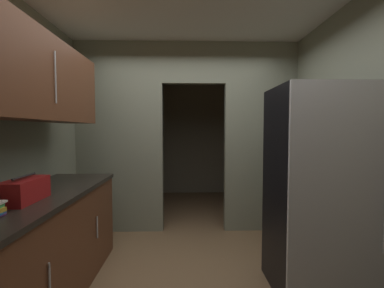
% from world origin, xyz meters
% --- Properties ---
extents(kitchen_overhead_slab, '(3.54, 6.96, 0.06)m').
position_xyz_m(kitchen_overhead_slab, '(0.00, 0.44, 2.73)').
color(kitchen_overhead_slab, silver).
extents(kitchen_partition, '(3.14, 0.12, 2.70)m').
position_xyz_m(kitchen_partition, '(-0.03, 1.48, 1.43)').
color(kitchen_partition, gray).
rests_on(kitchen_partition, ground).
extents(adjoining_room_shell, '(3.14, 2.39, 2.70)m').
position_xyz_m(adjoining_room_shell, '(0.00, 3.12, 1.35)').
color(adjoining_room_shell, gray).
rests_on(adjoining_room_shell, ground).
extents(refrigerator, '(0.80, 0.71, 1.84)m').
position_xyz_m(refrigerator, '(1.18, 0.01, 0.92)').
color(refrigerator, black).
rests_on(refrigerator, ground).
extents(lower_cabinet_run, '(0.68, 2.09, 0.93)m').
position_xyz_m(lower_cabinet_run, '(-1.23, -0.17, 0.47)').
color(lower_cabinet_run, brown).
rests_on(lower_cabinet_run, ground).
extents(upper_cabinet_counterside, '(0.36, 1.88, 0.69)m').
position_xyz_m(upper_cabinet_counterside, '(-1.23, -0.17, 1.88)').
color(upper_cabinet_counterside, brown).
extents(boombox, '(0.20, 0.39, 0.20)m').
position_xyz_m(boombox, '(-1.20, -0.36, 1.02)').
color(boombox, maroon).
rests_on(boombox, lower_cabinet_run).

